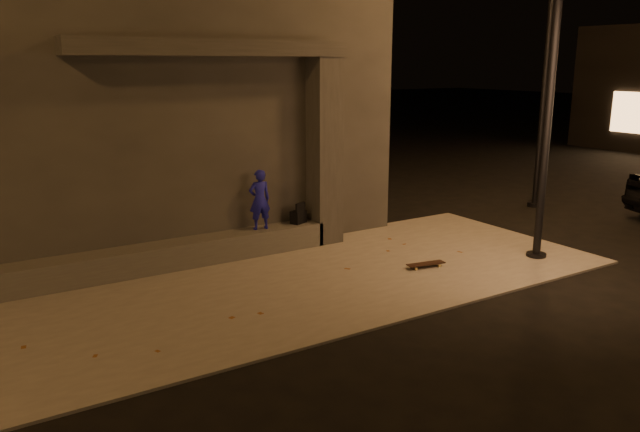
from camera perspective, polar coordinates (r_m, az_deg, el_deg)
ground at (r=8.77m, az=4.20°, el=-9.96°), size 120.00×120.00×0.00m
sidewalk at (r=10.32m, az=-2.39°, el=-6.06°), size 11.00×4.40×0.04m
building at (r=13.51m, az=-15.92°, el=9.41°), size 9.00×5.10×5.22m
ledge at (r=11.20m, az=-13.59°, el=-3.52°), size 6.00×0.55×0.45m
column at (r=12.20m, az=0.41°, el=5.88°), size 0.55×0.55×3.60m
canopy at (r=11.11m, az=-9.69°, el=14.94°), size 5.00×0.70×0.28m
skateboarder at (r=11.65m, az=-5.54°, el=1.50°), size 0.44×0.31×1.13m
backpack at (r=12.12m, az=-2.00°, el=0.01°), size 0.35×0.29×0.42m
skateboard at (r=11.10m, az=9.65°, el=-4.35°), size 0.72×0.30×0.08m
street_lamp_0 at (r=11.78m, az=20.85°, el=16.77°), size 0.36×0.36×7.63m
street_lamp_2 at (r=16.28m, az=20.26°, el=16.01°), size 0.36×0.36×7.76m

